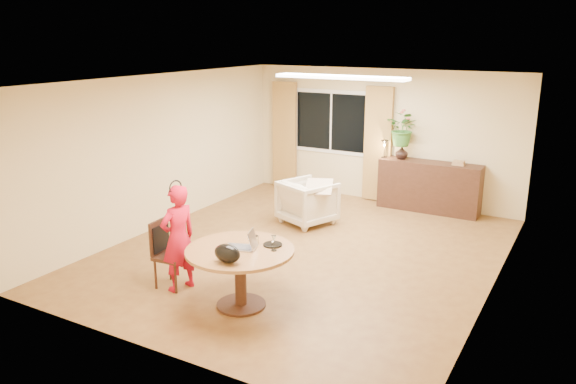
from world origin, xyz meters
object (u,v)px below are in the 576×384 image
(armchair, at_px, (308,202))
(dining_table, at_px, (240,261))
(child, at_px, (178,238))
(sideboard, at_px, (429,187))
(dining_chair, at_px, (172,255))

(armchair, bearing_deg, dining_table, 125.27)
(child, distance_m, sideboard, 5.29)
(armchair, bearing_deg, sideboard, -110.82)
(child, bearing_deg, dining_chair, -79.55)
(dining_table, relative_size, armchair, 1.54)
(dining_table, height_order, sideboard, sideboard)
(dining_chair, xyz_separation_m, child, (0.14, -0.01, 0.26))
(dining_table, distance_m, armchair, 3.29)
(dining_table, bearing_deg, armchair, 103.07)
(armchair, relative_size, sideboard, 0.45)
(child, relative_size, armchair, 1.66)
(dining_table, height_order, armchair, armchair)
(dining_chair, xyz_separation_m, sideboard, (2.00, 4.94, 0.02))
(dining_table, xyz_separation_m, child, (-0.96, 0.02, 0.12))
(dining_chair, relative_size, child, 0.64)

